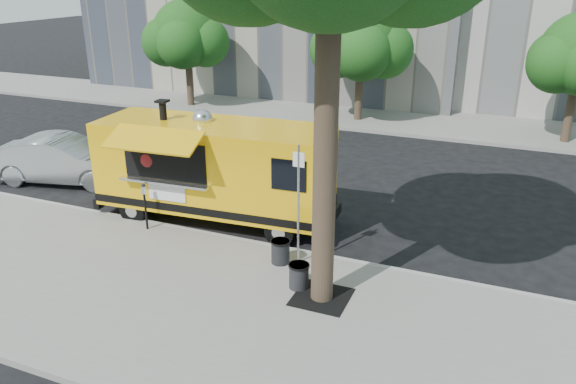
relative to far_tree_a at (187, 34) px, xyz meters
The scene contains 13 objects.
ground 16.30m from the far_tree_a, 50.89° to the right, with size 120.00×120.00×0.00m, color black.
sidewalk 19.48m from the far_tree_a, 58.47° to the right, with size 60.00×6.00×0.15m, color gray.
curb 16.99m from the far_tree_a, 52.92° to the right, with size 60.00×0.14×0.16m, color #999993.
far_sidewalk 10.73m from the far_tree_a, ahead, with size 60.00×5.00×0.15m, color gray.
tree_well 20.00m from the far_tree_a, 50.16° to the right, with size 1.20×1.20×0.02m, color black.
far_tree_a is the anchor object (origin of this frame).
far_tree_b 9.01m from the far_tree_a, ahead, with size 3.60×3.60×5.50m.
sign_post 18.14m from the far_tree_a, 50.17° to the right, with size 0.28×0.06×3.00m.
parking_meter 15.59m from the far_tree_a, 62.85° to the right, with size 0.11×0.11×1.33m.
food_truck 14.86m from the far_tree_a, 55.65° to the right, with size 7.04×3.55×3.41m.
sedan 11.86m from the far_tree_a, 79.99° to the right, with size 1.69×4.86×1.60m, color #B3B6BA.
trash_bin_left 18.20m from the far_tree_a, 51.46° to the right, with size 0.49×0.49×0.59m.
trash_bin_right 19.41m from the far_tree_a, 51.19° to the right, with size 0.48×0.48×0.58m.
Camera 1 is at (5.95, -12.82, 6.82)m, focal length 35.00 mm.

